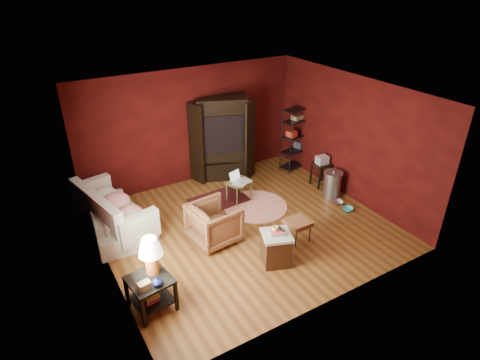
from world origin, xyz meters
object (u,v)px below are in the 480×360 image
at_px(sofa, 112,214).
at_px(wire_shelving, 296,136).
at_px(hamper, 276,248).
at_px(tv_armoire, 222,137).
at_px(side_table, 150,268).
at_px(laptop_desk, 239,183).
at_px(armchair, 214,221).

distance_m(sofa, wire_shelving, 5.03).
xyz_separation_m(hamper, tv_armoire, (0.81, 3.50, 0.76)).
height_order(side_table, laptop_desk, side_table).
xyz_separation_m(side_table, wire_shelving, (4.97, 2.85, 0.17)).
bearing_deg(sofa, laptop_desk, -88.93).
bearing_deg(sofa, hamper, -132.08).
bearing_deg(laptop_desk, hamper, -120.98).
distance_m(sofa, armchair, 2.10).
distance_m(sofa, hamper, 3.37).
bearing_deg(laptop_desk, side_table, -160.03).
bearing_deg(hamper, laptop_desk, 76.20).
relative_size(armchair, hamper, 1.23).
distance_m(side_table, wire_shelving, 5.73).
bearing_deg(tv_armoire, armchair, -100.11).
xyz_separation_m(side_table, tv_armoire, (3.06, 3.36, 0.35)).
relative_size(armchair, wire_shelving, 0.53).
bearing_deg(sofa, side_table, -174.10).
relative_size(laptop_desk, wire_shelving, 0.42).
height_order(laptop_desk, wire_shelving, wire_shelving).
height_order(sofa, wire_shelving, wire_shelving).
xyz_separation_m(side_table, laptop_desk, (2.81, 2.13, -0.31)).
height_order(armchair, hamper, armchair).
height_order(side_table, tv_armoire, tv_armoire).
relative_size(sofa, side_table, 1.63).
relative_size(hamper, laptop_desk, 1.02).
bearing_deg(tv_armoire, laptop_desk, -79.79).
distance_m(side_table, tv_armoire, 4.56).
bearing_deg(sofa, wire_shelving, -78.69).
relative_size(hamper, tv_armoire, 0.34).
bearing_deg(wire_shelving, armchair, -164.35).
xyz_separation_m(armchair, laptop_desk, (1.20, 1.10, -0.01)).
height_order(side_table, wire_shelving, wire_shelving).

